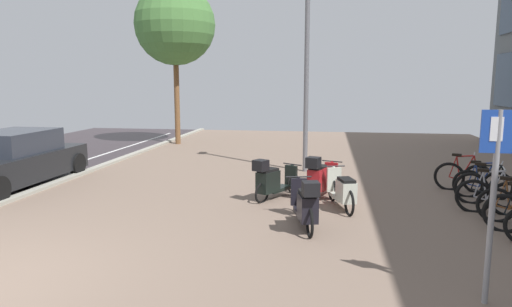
% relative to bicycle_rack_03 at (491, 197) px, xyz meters
% --- Properties ---
extents(ground, '(21.00, 40.00, 0.13)m').
position_rel_bicycle_rack_03_xyz_m(ground, '(-6.58, -4.74, -0.37)').
color(ground, '#342A2E').
extents(bicycle_rack_03, '(1.33, 0.48, 1.00)m').
position_rel_bicycle_rack_03_xyz_m(bicycle_rack_03, '(0.00, 0.00, 0.00)').
color(bicycle_rack_03, black).
rests_on(bicycle_rack_03, ground).
extents(bicycle_rack_04, '(1.34, 0.62, 1.01)m').
position_rel_bicycle_rack_03_xyz_m(bicycle_rack_04, '(0.17, 0.66, 0.00)').
color(bicycle_rack_04, black).
rests_on(bicycle_rack_04, ground).
extents(bicycle_rack_05, '(1.28, 0.47, 0.94)m').
position_rel_bicycle_rack_03_xyz_m(bicycle_rack_05, '(0.25, 1.32, -0.02)').
color(bicycle_rack_05, black).
rests_on(bicycle_rack_05, ground).
extents(bicycle_rack_06, '(1.33, 0.56, 1.00)m').
position_rel_bicycle_rack_03_xyz_m(bicycle_rack_06, '(0.01, 1.98, 0.00)').
color(bicycle_rack_06, black).
rests_on(bicycle_rack_06, ground).
extents(scooter_near, '(0.85, 1.69, 1.04)m').
position_rel_bicycle_rack_03_xyz_m(scooter_near, '(-3.48, 0.79, 0.11)').
color(scooter_near, black).
rests_on(scooter_near, ground).
extents(scooter_mid, '(0.72, 1.84, 1.01)m').
position_rel_bicycle_rack_03_xyz_m(scooter_mid, '(-3.69, -1.56, 0.11)').
color(scooter_mid, black).
rests_on(scooter_mid, ground).
extents(scooter_far, '(0.73, 1.67, 0.84)m').
position_rel_bicycle_rack_03_xyz_m(scooter_far, '(-2.99, -0.11, 0.04)').
color(scooter_far, black).
rests_on(scooter_far, ground).
extents(scooter_extra, '(1.04, 1.55, 1.00)m').
position_rel_bicycle_rack_03_xyz_m(scooter_extra, '(-4.56, 0.44, 0.10)').
color(scooter_extra, black).
rests_on(scooter_extra, ground).
extents(parked_car_near, '(1.92, 4.30, 1.42)m').
position_rel_bicycle_rack_03_xyz_m(parked_car_near, '(-11.39, 0.79, 0.31)').
color(parked_car_near, black).
rests_on(parked_car_near, ground).
extents(parking_sign, '(0.40, 0.07, 2.36)m').
position_rel_bicycle_rack_03_xyz_m(parking_sign, '(-1.38, -4.09, 1.11)').
color(parking_sign, gray).
rests_on(parking_sign, ground).
extents(lamp_post, '(0.20, 0.52, 6.42)m').
position_rel_bicycle_rack_03_xyz_m(lamp_post, '(-3.98, 3.93, 3.18)').
color(lamp_post, slate).
rests_on(lamp_post, ground).
extents(street_tree, '(3.40, 3.40, 6.78)m').
position_rel_bicycle_rack_03_xyz_m(street_tree, '(-9.80, 9.27, 4.71)').
color(street_tree, brown).
rests_on(street_tree, ground).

